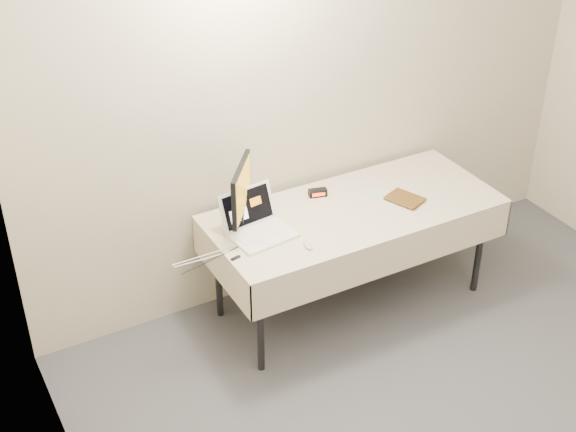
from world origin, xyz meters
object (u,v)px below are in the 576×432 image
table (354,217)px  laptop (257,224)px  monitor (241,193)px  book (399,190)px

table → laptop: 0.67m
laptop → monitor: bearing=122.4°
table → book: 0.33m
laptop → book: laptop is taller
laptop → book: (0.92, -0.15, 0.05)m
table → book: book is taller
book → laptop: bearing=148.6°
monitor → laptop: bearing=-102.3°
monitor → book: size_ratio=1.96×
table → monitor: bearing=170.7°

